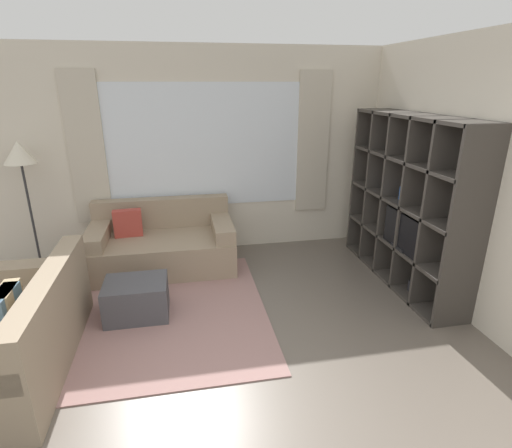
{
  "coord_description": "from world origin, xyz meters",
  "views": [
    {
      "loc": [
        -0.34,
        -2.05,
        2.25
      ],
      "look_at": [
        0.4,
        1.8,
        0.85
      ],
      "focal_mm": 28.0,
      "sensor_mm": 36.0,
      "label": 1
    }
  ],
  "objects_px": {
    "shelving_unit": "(409,203)",
    "ottoman": "(137,299)",
    "couch_side": "(12,336)",
    "couch_main": "(163,245)",
    "floor_lamp": "(20,160)"
  },
  "relations": [
    {
      "from": "couch_main",
      "to": "floor_lamp",
      "type": "relative_size",
      "value": 1.08
    },
    {
      "from": "couch_main",
      "to": "ottoman",
      "type": "relative_size",
      "value": 2.84
    },
    {
      "from": "couch_side",
      "to": "floor_lamp",
      "type": "height_order",
      "value": "floor_lamp"
    },
    {
      "from": "couch_side",
      "to": "ottoman",
      "type": "height_order",
      "value": "couch_side"
    },
    {
      "from": "shelving_unit",
      "to": "ottoman",
      "type": "xyz_separation_m",
      "value": [
        -3.05,
        -0.26,
        -0.76
      ]
    },
    {
      "from": "ottoman",
      "to": "couch_main",
      "type": "bearing_deg",
      "value": 78.65
    },
    {
      "from": "shelving_unit",
      "to": "ottoman",
      "type": "distance_m",
      "value": 3.15
    },
    {
      "from": "couch_main",
      "to": "couch_side",
      "type": "relative_size",
      "value": 0.98
    },
    {
      "from": "shelving_unit",
      "to": "floor_lamp",
      "type": "distance_m",
      "value": 4.51
    },
    {
      "from": "couch_side",
      "to": "shelving_unit",
      "type": "bearing_deg",
      "value": 102.31
    },
    {
      "from": "couch_main",
      "to": "floor_lamp",
      "type": "bearing_deg",
      "value": 172.06
    },
    {
      "from": "ottoman",
      "to": "floor_lamp",
      "type": "bearing_deg",
      "value": 133.93
    },
    {
      "from": "floor_lamp",
      "to": "couch_main",
      "type": "bearing_deg",
      "value": -7.94
    },
    {
      "from": "shelving_unit",
      "to": "floor_lamp",
      "type": "relative_size",
      "value": 1.29
    },
    {
      "from": "ottoman",
      "to": "floor_lamp",
      "type": "distance_m",
      "value": 2.23
    }
  ]
}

